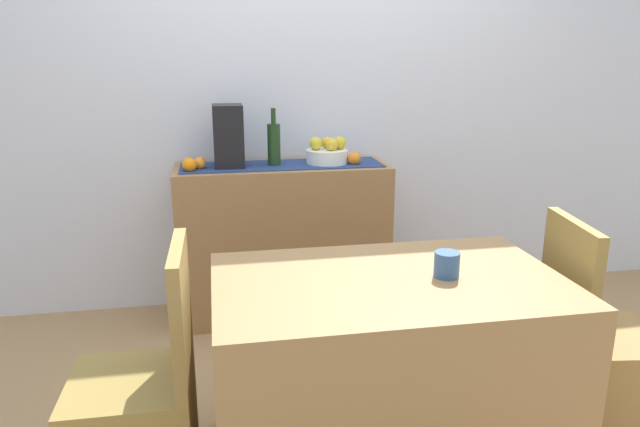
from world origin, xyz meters
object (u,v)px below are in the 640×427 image
(coffee_cup, at_px, (447,264))
(fruit_bowl, at_px, (327,156))
(chair_near_window, at_px, (139,427))
(sideboard_console, at_px, (283,241))
(chair_by_corner, at_px, (598,376))
(coffee_maker, at_px, (228,136))
(dining_table, at_px, (386,375))
(wine_bottle, at_px, (274,144))

(coffee_cup, bearing_deg, fruit_bowl, 95.77)
(coffee_cup, distance_m, chair_near_window, 1.18)
(sideboard_console, xyz_separation_m, fruit_bowl, (0.26, 0.00, 0.48))
(chair_by_corner, bearing_deg, coffee_maker, 134.38)
(coffee_cup, height_order, chair_near_window, chair_near_window)
(chair_by_corner, bearing_deg, fruit_bowl, 120.33)
(fruit_bowl, bearing_deg, sideboard_console, 180.00)
(coffee_maker, bearing_deg, chair_by_corner, -45.62)
(sideboard_console, distance_m, chair_by_corner, 1.75)
(dining_table, relative_size, chair_near_window, 1.33)
(sideboard_console, height_order, coffee_cup, sideboard_console)
(fruit_bowl, xyz_separation_m, coffee_maker, (-0.54, 0.00, 0.13))
(sideboard_console, relative_size, fruit_bowl, 5.09)
(sideboard_console, bearing_deg, wine_bottle, -180.00)
(dining_table, bearing_deg, coffee_cup, -5.24)
(fruit_bowl, bearing_deg, coffee_cup, -84.23)
(sideboard_console, bearing_deg, chair_by_corner, -52.40)
(chair_near_window, bearing_deg, fruit_bowl, 56.41)
(fruit_bowl, height_order, wine_bottle, wine_bottle)
(chair_near_window, bearing_deg, dining_table, 0.01)
(coffee_cup, height_order, chair_by_corner, chair_by_corner)
(fruit_bowl, xyz_separation_m, chair_by_corner, (0.81, -1.38, -0.66))
(fruit_bowl, relative_size, dining_table, 0.19)
(wine_bottle, relative_size, coffee_cup, 3.58)
(sideboard_console, relative_size, wine_bottle, 3.73)
(sideboard_console, relative_size, coffee_maker, 3.49)
(fruit_bowl, xyz_separation_m, dining_table, (-0.06, -1.38, -0.56))
(sideboard_console, xyz_separation_m, dining_table, (0.20, -1.38, -0.07))
(chair_near_window, bearing_deg, coffee_maker, 74.81)
(chair_near_window, bearing_deg, wine_bottle, 65.82)
(sideboard_console, bearing_deg, dining_table, -81.78)
(chair_near_window, xyz_separation_m, chair_by_corner, (1.73, 0.00, 0.00))
(wine_bottle, distance_m, chair_near_window, 1.69)
(wine_bottle, bearing_deg, fruit_bowl, 0.00)
(chair_by_corner, bearing_deg, sideboard_console, 127.60)
(coffee_cup, distance_m, chair_by_corner, 0.84)
(sideboard_console, distance_m, chair_near_window, 1.55)
(fruit_bowl, bearing_deg, dining_table, -92.30)
(sideboard_console, xyz_separation_m, coffee_cup, (0.40, -1.40, 0.34))
(fruit_bowl, relative_size, wine_bottle, 0.73)
(wine_bottle, xyz_separation_m, chair_near_window, (-0.62, -1.38, -0.74))
(fruit_bowl, height_order, coffee_cup, fruit_bowl)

